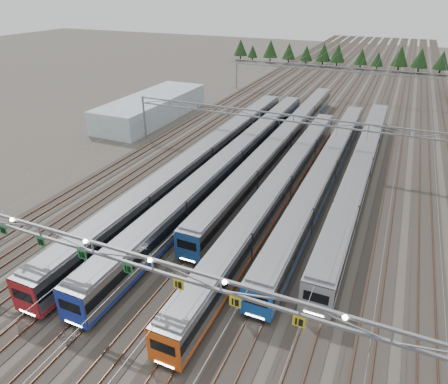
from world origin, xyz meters
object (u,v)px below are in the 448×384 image
at_px(gantry_mid, 293,124).
at_px(gantry_far, 341,73).
at_px(train_e, 326,170).
at_px(gantry_near, 151,268).
at_px(train_b, 233,161).
at_px(train_a, 204,158).
at_px(train_f, 361,168).
at_px(west_shed, 152,107).
at_px(train_c, 283,141).
at_px(train_d, 281,186).

relative_size(gantry_mid, gantry_far, 1.00).
xyz_separation_m(train_e, gantry_near, (-6.80, -34.31, 4.96)).
bearing_deg(train_b, gantry_far, 82.79).
distance_m(train_a, gantry_mid, 15.07).
xyz_separation_m(train_e, gantry_far, (-6.75, 50.81, 4.26)).
xyz_separation_m(train_f, west_shed, (-45.11, 14.39, 0.18)).
relative_size(train_b, gantry_far, 1.21).
distance_m(train_a, gantry_near, 33.31).
bearing_deg(gantry_near, west_shed, 123.26).
bearing_deg(train_b, west_shed, 143.93).
height_order(train_f, gantry_far, gantry_far).
distance_m(train_e, west_shed, 44.11).
relative_size(train_e, gantry_far, 1.06).
xyz_separation_m(train_f, gantry_near, (-11.30, -37.16, 4.92)).
bearing_deg(west_shed, train_b, -36.07).
distance_m(gantry_far, west_shed, 47.85).
xyz_separation_m(gantry_near, gantry_mid, (0.05, 40.12, -0.70)).
distance_m(train_c, gantry_near, 43.55).
distance_m(train_d, train_e, 8.77).
bearing_deg(train_e, train_d, -120.87).
xyz_separation_m(train_c, train_d, (4.50, -16.43, -0.07)).
bearing_deg(west_shed, train_e, -23.00).
height_order(train_b, train_d, train_b).
relative_size(train_b, west_shed, 2.28).
relative_size(train_e, west_shed, 1.99).
bearing_deg(train_d, train_c, 105.31).
bearing_deg(train_c, gantry_far, 86.93).
xyz_separation_m(train_a, train_c, (9.00, 12.22, -0.06)).
xyz_separation_m(train_a, gantry_mid, (11.25, 9.12, 4.14)).
relative_size(train_f, gantry_mid, 1.08).
bearing_deg(train_b, train_c, 68.49).
xyz_separation_m(gantry_near, west_shed, (-33.81, 51.54, -4.74)).
xyz_separation_m(train_b, train_d, (9.00, -5.01, -0.11)).
distance_m(gantry_near, west_shed, 61.83).
xyz_separation_m(train_a, train_b, (4.50, 0.80, -0.01)).
distance_m(gantry_mid, west_shed, 35.96).
relative_size(train_d, west_shed, 1.97).
distance_m(train_d, gantry_near, 27.33).
bearing_deg(train_d, west_shed, 145.56).
bearing_deg(train_f, gantry_far, 103.20).
bearing_deg(gantry_mid, train_e, -40.72).
bearing_deg(train_c, train_b, -111.51).
height_order(train_c, train_f, train_c).
height_order(gantry_near, gantry_mid, gantry_near).
distance_m(train_c, train_f, 14.80).
bearing_deg(gantry_far, train_a, -101.74).
distance_m(gantry_near, gantry_far, 85.12).
bearing_deg(train_c, train_a, -126.37).
distance_m(train_f, west_shed, 47.35).
bearing_deg(gantry_near, train_e, 78.79).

